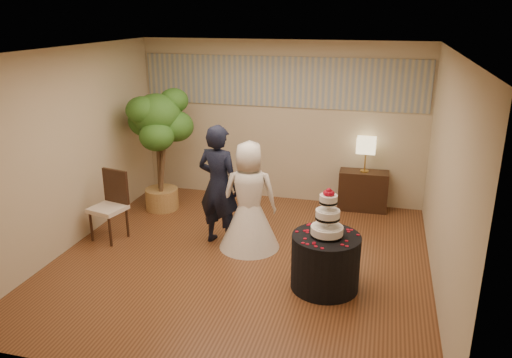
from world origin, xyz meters
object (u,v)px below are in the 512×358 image
(groom, at_px, (219,186))
(wedding_cake, at_px, (328,212))
(ficus_tree, at_px, (159,150))
(console, at_px, (363,191))
(side_chair, at_px, (108,207))
(bride, at_px, (249,196))
(table_lamp, at_px, (366,155))
(cake_table, at_px, (325,262))

(groom, distance_m, wedding_cake, 1.87)
(ficus_tree, bearing_deg, wedding_cake, -31.79)
(groom, bearing_deg, console, -123.73)
(console, xyz_separation_m, side_chair, (-3.58, -2.15, 0.18))
(groom, height_order, ficus_tree, ficus_tree)
(groom, height_order, bride, groom)
(bride, xyz_separation_m, side_chair, (-2.08, -0.28, -0.27))
(groom, height_order, table_lamp, groom)
(table_lamp, height_order, side_chair, table_lamp)
(cake_table, bearing_deg, ficus_tree, 148.21)
(side_chair, bearing_deg, groom, 23.64)
(wedding_cake, distance_m, side_chair, 3.36)
(console, xyz_separation_m, table_lamp, (0.00, 0.00, 0.63))
(table_lamp, bearing_deg, cake_table, -96.37)
(bride, distance_m, side_chair, 2.12)
(wedding_cake, bearing_deg, bride, 144.66)
(groom, bearing_deg, wedding_cake, 165.02)
(bride, relative_size, table_lamp, 2.70)
(groom, bearing_deg, side_chair, 23.70)
(table_lamp, bearing_deg, ficus_tree, -165.97)
(bride, relative_size, cake_table, 1.88)
(table_lamp, xyz_separation_m, side_chair, (-3.58, -2.15, -0.45))
(cake_table, relative_size, console, 1.02)
(wedding_cake, distance_m, table_lamp, 2.74)
(bride, bearing_deg, table_lamp, -140.95)
(console, bearing_deg, bride, -130.18)
(ficus_tree, xyz_separation_m, side_chair, (-0.24, -1.31, -0.53))
(console, bearing_deg, side_chair, -150.54)
(ficus_tree, bearing_deg, side_chair, -100.35)
(console, height_order, side_chair, side_chair)
(console, bearing_deg, ficus_tree, -167.47)
(console, xyz_separation_m, ficus_tree, (-3.34, -0.84, 0.71))
(ficus_tree, relative_size, side_chair, 2.03)
(cake_table, bearing_deg, wedding_cake, 90.00)
(bride, xyz_separation_m, table_lamp, (1.50, 1.87, 0.19))
(cake_table, xyz_separation_m, console, (0.30, 2.72, -0.01))
(groom, xyz_separation_m, side_chair, (-1.63, -0.31, -0.37))
(wedding_cake, height_order, console, wedding_cake)
(console, bearing_deg, table_lamp, 0.00)
(bride, height_order, table_lamp, bride)
(table_lamp, bearing_deg, wedding_cake, -96.37)
(bride, relative_size, console, 1.92)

